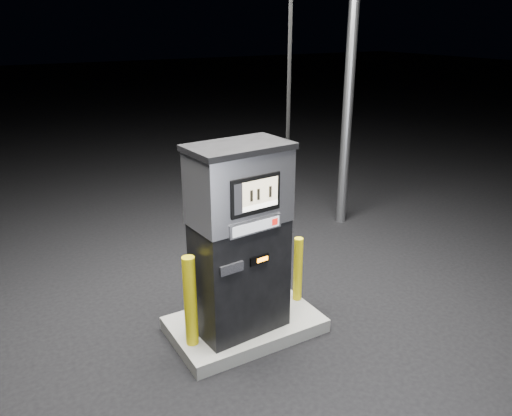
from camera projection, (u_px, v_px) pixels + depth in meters
ground at (245, 330)px, 5.54m from camera, size 80.00×80.00×0.00m
pump_island at (245, 324)px, 5.51m from camera, size 1.60×1.00×0.15m
fuel_dispenser at (240, 239)px, 5.00m from camera, size 1.12×0.67×4.14m
bollard_left at (190, 301)px, 4.91m from camera, size 0.16×0.16×0.97m
bollard_right at (298, 269)px, 5.75m from camera, size 0.11×0.11×0.78m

